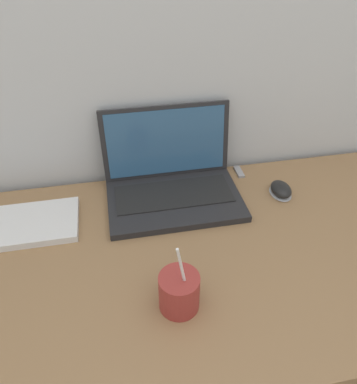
{
  "coord_description": "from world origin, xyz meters",
  "views": [
    {
      "loc": [
        -0.17,
        -0.26,
        1.44
      ],
      "look_at": [
        -0.02,
        0.51,
        0.83
      ],
      "focal_mm": 35.0,
      "sensor_mm": 36.0,
      "label": 1
    }
  ],
  "objects_px": {
    "laptop": "(172,180)",
    "drink_cup": "(179,291)",
    "computer_mouse": "(281,190)",
    "usb_stick": "(239,172)"
  },
  "relations": [
    {
      "from": "laptop",
      "to": "usb_stick",
      "type": "relative_size",
      "value": 6.37
    },
    {
      "from": "computer_mouse",
      "to": "laptop",
      "type": "bearing_deg",
      "value": 168.79
    },
    {
      "from": "laptop",
      "to": "drink_cup",
      "type": "xyz_separation_m",
      "value": [
        -0.05,
        -0.39,
        -0.0
      ]
    },
    {
      "from": "laptop",
      "to": "computer_mouse",
      "type": "bearing_deg",
      "value": -11.21
    },
    {
      "from": "drink_cup",
      "to": "usb_stick",
      "type": "xyz_separation_m",
      "value": [
        0.29,
        0.46,
        -0.04
      ]
    },
    {
      "from": "drink_cup",
      "to": "usb_stick",
      "type": "distance_m",
      "value": 0.54
    },
    {
      "from": "computer_mouse",
      "to": "drink_cup",
      "type": "bearing_deg",
      "value": -138.85
    },
    {
      "from": "laptop",
      "to": "drink_cup",
      "type": "relative_size",
      "value": 1.96
    },
    {
      "from": "laptop",
      "to": "usb_stick",
      "type": "distance_m",
      "value": 0.25
    },
    {
      "from": "drink_cup",
      "to": "computer_mouse",
      "type": "relative_size",
      "value": 2.27
    }
  ]
}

